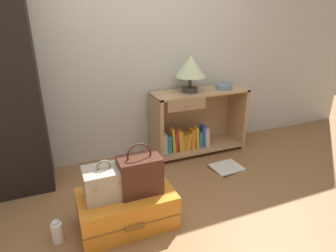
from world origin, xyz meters
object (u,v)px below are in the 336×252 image
object	(u,v)px
bottle	(57,232)
table_lamp	(190,68)
bowl	(224,87)
suitcase_large	(127,208)
train_case	(105,183)
handbag	(140,174)
open_book_on_floor	(227,168)
bookshelf	(195,123)

from	to	relation	value
bottle	table_lamp	bearing A→B (deg)	31.99
bowl	table_lamp	bearing A→B (deg)	176.30
suitcase_large	bottle	xyz separation A→B (m)	(-0.51, -0.00, -0.06)
train_case	handbag	xyz separation A→B (m)	(0.25, -0.04, 0.03)
table_lamp	open_book_on_floor	size ratio (longest dim) A/B	1.07
bottle	suitcase_large	bearing A→B (deg)	0.13
bookshelf	open_book_on_floor	distance (m)	0.63
table_lamp	open_book_on_floor	distance (m)	1.13
bookshelf	handbag	world-z (taller)	bookshelf
bookshelf	train_case	size ratio (longest dim) A/B	3.60
train_case	bottle	world-z (taller)	train_case
table_lamp	handbag	world-z (taller)	table_lamp
bowl	bottle	bearing A→B (deg)	-154.59
train_case	suitcase_large	bearing A→B (deg)	-6.67
suitcase_large	handbag	xyz separation A→B (m)	(0.11, -0.02, 0.29)
bottle	open_book_on_floor	world-z (taller)	bottle
bookshelf	bowl	size ratio (longest dim) A/B	5.80
suitcase_large	open_book_on_floor	world-z (taller)	suitcase_large
handbag	open_book_on_floor	size ratio (longest dim) A/B	1.11
open_book_on_floor	bookshelf	bearing A→B (deg)	103.86
handbag	bottle	size ratio (longest dim) A/B	2.24
train_case	bottle	bearing A→B (deg)	-177.24
bookshelf	bowl	bearing A→B (deg)	-6.52
bookshelf	train_case	xyz separation A→B (m)	(-1.21, -0.93, 0.04)
bowl	handbag	xyz separation A→B (m)	(-1.29, -0.93, -0.33)
table_lamp	suitcase_large	xyz separation A→B (m)	(-0.99, -0.93, -0.86)
handbag	suitcase_large	bearing A→B (deg)	168.84
bookshelf	bottle	distance (m)	1.86
open_book_on_floor	table_lamp	bearing A→B (deg)	112.78
bookshelf	open_book_on_floor	size ratio (longest dim) A/B	3.00
suitcase_large	train_case	distance (m)	0.29
bookshelf	bottle	world-z (taller)	bookshelf
suitcase_large	handbag	bearing A→B (deg)	-11.16
handbag	train_case	bearing A→B (deg)	171.37
table_lamp	open_book_on_floor	xyz separation A→B (m)	(0.21, -0.50, -0.99)
table_lamp	bowl	distance (m)	0.48
bottle	bowl	bearing A→B (deg)	25.41
handbag	bottle	distance (m)	0.71
bowl	suitcase_large	size ratio (longest dim) A/B	0.26
table_lamp	train_case	xyz separation A→B (m)	(-1.13, -0.92, -0.60)
handbag	open_book_on_floor	world-z (taller)	handbag
suitcase_large	bowl	bearing A→B (deg)	32.96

